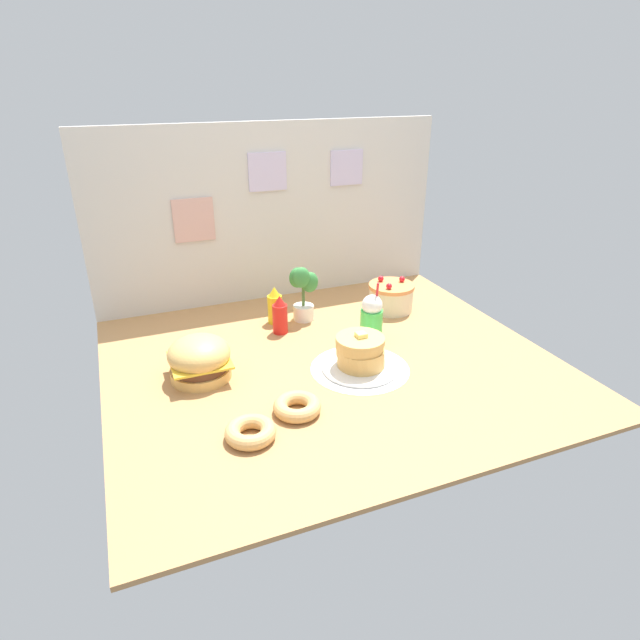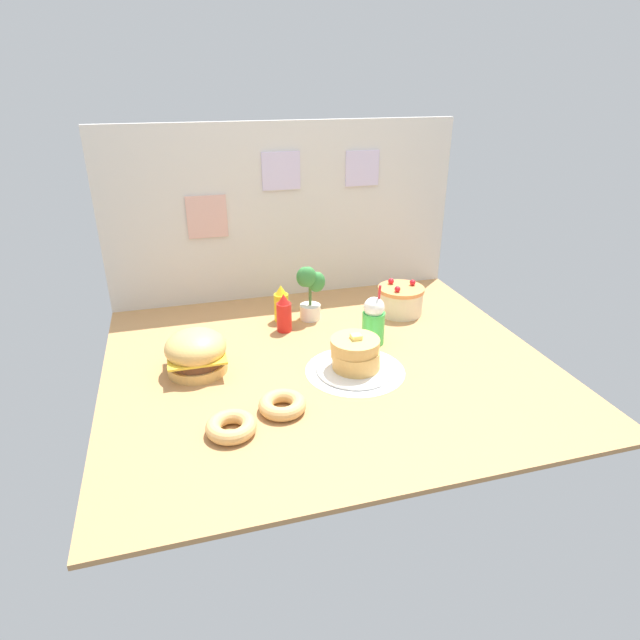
% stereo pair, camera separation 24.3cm
% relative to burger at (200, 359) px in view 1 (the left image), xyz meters
% --- Properties ---
extents(ground_plane, '(1.97, 1.74, 0.02)m').
position_rel_burger_xyz_m(ground_plane, '(0.58, -0.08, -0.10)').
color(ground_plane, '#B27F4C').
extents(back_wall, '(1.97, 0.04, 0.97)m').
position_rel_burger_xyz_m(back_wall, '(0.58, 0.78, 0.40)').
color(back_wall, beige).
rests_on(back_wall, ground_plane).
extents(doily_mat, '(0.44, 0.44, 0.00)m').
position_rel_burger_xyz_m(doily_mat, '(0.67, -0.19, -0.09)').
color(doily_mat, white).
rests_on(doily_mat, ground_plane).
extents(burger, '(0.27, 0.27, 0.19)m').
position_rel_burger_xyz_m(burger, '(0.00, 0.00, 0.00)').
color(burger, '#DBA859').
rests_on(burger, ground_plane).
extents(pancake_stack, '(0.34, 0.34, 0.17)m').
position_rel_burger_xyz_m(pancake_stack, '(0.67, -0.19, -0.02)').
color(pancake_stack, white).
rests_on(pancake_stack, doily_mat).
extents(layer_cake, '(0.25, 0.25, 0.18)m').
position_rel_burger_xyz_m(layer_cake, '(1.11, 0.34, -0.01)').
color(layer_cake, beige).
rests_on(layer_cake, ground_plane).
extents(ketchup_bottle, '(0.08, 0.08, 0.20)m').
position_rel_burger_xyz_m(ketchup_bottle, '(0.45, 0.29, 0.00)').
color(ketchup_bottle, red).
rests_on(ketchup_bottle, ground_plane).
extents(mustard_bottle, '(0.08, 0.08, 0.20)m').
position_rel_burger_xyz_m(mustard_bottle, '(0.47, 0.42, 0.00)').
color(mustard_bottle, yellow).
rests_on(mustard_bottle, ground_plane).
extents(cream_soda_cup, '(0.11, 0.11, 0.30)m').
position_rel_burger_xyz_m(cream_soda_cup, '(0.84, 0.04, 0.03)').
color(cream_soda_cup, green).
rests_on(cream_soda_cup, ground_plane).
extents(donut_pink_glaze, '(0.19, 0.19, 0.06)m').
position_rel_burger_xyz_m(donut_pink_glaze, '(0.09, -0.49, -0.06)').
color(donut_pink_glaze, tan).
rests_on(donut_pink_glaze, ground_plane).
extents(donut_chocolate, '(0.19, 0.19, 0.06)m').
position_rel_burger_xyz_m(donut_chocolate, '(0.29, -0.40, -0.06)').
color(donut_chocolate, tan).
rests_on(donut_chocolate, ground_plane).
extents(potted_plant, '(0.14, 0.12, 0.30)m').
position_rel_burger_xyz_m(potted_plant, '(0.62, 0.39, 0.07)').
color(potted_plant, white).
rests_on(potted_plant, ground_plane).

